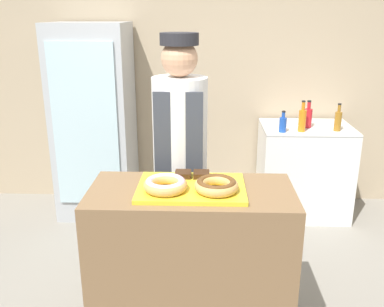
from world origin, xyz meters
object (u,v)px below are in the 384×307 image
brownie_back_left (183,174)px  bottle_blue (283,124)px  baker_person (180,160)px  bottle_red (308,117)px  serving_tray (191,188)px  chest_freezer (303,170)px  beverage_fridge (95,122)px  bottle_orange (302,120)px  donut_light_glaze (165,184)px  bottle_amber (338,120)px  donut_chocolate_glaze (216,185)px  brownie_back_right (201,174)px

brownie_back_left → bottle_blue: 1.62m
bottle_blue → baker_person: bearing=-131.1°
brownie_back_left → bottle_red: bearing=55.7°
serving_tray → bottle_red: size_ratio=2.34×
bottle_red → baker_person: bearing=-134.0°
serving_tray → chest_freezer: serving_tray is taller
beverage_fridge → bottle_orange: (1.93, -0.19, 0.09)m
donut_light_glaze → chest_freezer: size_ratio=0.27×
bottle_orange → bottle_amber: bearing=5.6°
donut_chocolate_glaze → baker_person: bearing=110.6°
bottle_orange → bottle_red: bearing=59.9°
brownie_back_right → chest_freezer: brownie_back_right is taller
chest_freezer → bottle_red: size_ratio=3.52×
bottle_orange → bottle_blue: bearing=-170.8°
donut_chocolate_glaze → brownie_back_right: 0.22m
beverage_fridge → bottle_blue: (1.75, -0.21, 0.05)m
donut_light_glaze → bottle_amber: bottle_amber is taller
serving_tray → beverage_fridge: 2.01m
bottle_blue → bottle_amber: size_ratio=0.77×
bottle_red → bottle_orange: bearing=-120.1°
donut_chocolate_glaze → bottle_amber: (1.12, 1.66, -0.04)m
beverage_fridge → bottle_blue: bearing=-7.0°
chest_freezer → bottle_red: 0.54m
serving_tray → bottle_amber: 2.03m
donut_light_glaze → bottle_blue: (0.90, 1.60, -0.07)m
brownie_back_right → bottle_orange: (0.88, 1.43, -0.01)m
donut_chocolate_glaze → brownie_back_right: size_ratio=2.58×
donut_light_glaze → beverage_fridge: beverage_fridge is taller
bottle_orange → brownie_back_right: bearing=-121.7°
brownie_back_left → bottle_orange: (0.99, 1.43, -0.01)m
beverage_fridge → bottle_orange: bearing=-5.5°
donut_light_glaze → donut_chocolate_glaze: (0.27, 0.00, 0.00)m
beverage_fridge → chest_freezer: 2.07m
donut_light_glaze → bottle_blue: bearing=60.8°
donut_chocolate_glaze → chest_freezer: bearing=63.9°
serving_tray → bottle_orange: size_ratio=2.12×
donut_chocolate_glaze → bottle_amber: bearing=55.9°
donut_chocolate_glaze → bottle_amber: size_ratio=0.95×
serving_tray → donut_chocolate_glaze: donut_chocolate_glaze is taller
brownie_back_left → bottle_orange: size_ratio=0.33×
serving_tray → beverage_fridge: bearing=119.5°
brownie_back_right → serving_tray: bearing=-111.2°
bottle_red → bottle_amber: (0.24, -0.11, -0.00)m
donut_light_glaze → bottle_orange: 1.95m
brownie_back_right → beverage_fridge: 1.92m
brownie_back_left → bottle_amber: 1.96m
brownie_back_right → bottle_red: (0.96, 1.57, -0.02)m
bottle_blue → bottle_red: size_ratio=0.76×
bottle_amber → donut_light_glaze: bearing=-130.1°
baker_person → bottle_amber: (1.36, 1.04, 0.03)m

